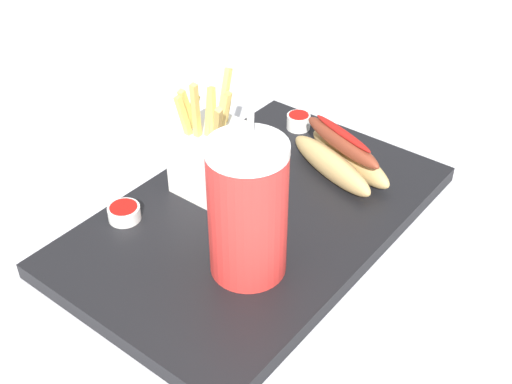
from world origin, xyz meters
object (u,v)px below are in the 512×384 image
object	(u,v)px
soda_cup	(248,210)
fries_basket	(215,158)
ketchup_cup_2	(298,121)
hot_dog_1	(341,157)
ketchup_cup_1	(124,212)
ketchup_cup_3	(268,140)

from	to	relation	value
soda_cup	fries_basket	bearing A→B (deg)	54.23
ketchup_cup_2	soda_cup	bearing A→B (deg)	-155.28
soda_cup	ketchup_cup_2	world-z (taller)	soda_cup
hot_dog_1	ketchup_cup_1	xyz separation A→B (m)	(-0.24, 0.15, -0.02)
fries_basket	ketchup_cup_2	world-z (taller)	fries_basket
fries_basket	hot_dog_1	size ratio (longest dim) A/B	0.99
ketchup_cup_1	ketchup_cup_3	world-z (taller)	ketchup_cup_3
fries_basket	ketchup_cup_3	distance (m)	0.12
hot_dog_1	ketchup_cup_2	bearing A→B (deg)	60.98
ketchup_cup_1	fries_basket	bearing A→B (deg)	-22.21
soda_cup	fries_basket	size ratio (longest dim) A/B	1.46
ketchup_cup_1	soda_cup	bearing A→B (deg)	-81.39
ketchup_cup_2	ketchup_cup_3	xyz separation A→B (m)	(-0.07, 0.00, -0.00)
ketchup_cup_1	ketchup_cup_3	xyz separation A→B (m)	(0.23, -0.04, 0.00)
fries_basket	ketchup_cup_1	bearing A→B (deg)	157.79
hot_dog_1	ketchup_cup_3	xyz separation A→B (m)	(-0.01, 0.11, -0.01)
soda_cup	hot_dog_1	xyz separation A→B (m)	(0.21, 0.02, -0.05)
ketchup_cup_2	ketchup_cup_3	size ratio (longest dim) A/B	0.93
fries_basket	ketchup_cup_1	xyz separation A→B (m)	(-0.11, 0.05, -0.04)
fries_basket	hot_dog_1	world-z (taller)	fries_basket
ketchup_cup_3	ketchup_cup_1	bearing A→B (deg)	170.58
soda_cup	ketchup_cup_3	bearing A→B (deg)	32.35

